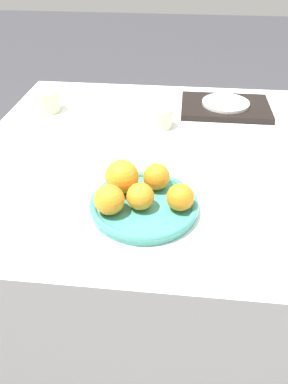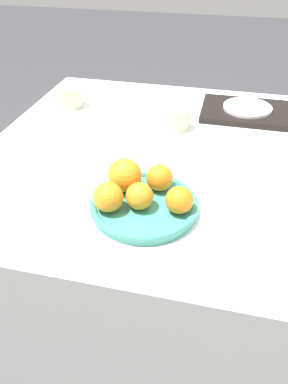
# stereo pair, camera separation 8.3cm
# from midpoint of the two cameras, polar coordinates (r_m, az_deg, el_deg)

# --- Properties ---
(ground_plane) EXTENTS (12.00, 12.00, 0.00)m
(ground_plane) POSITION_cam_midpoint_polar(r_m,az_deg,el_deg) (1.61, 3.88, -18.20)
(ground_plane) COLOR #38383D
(table) EXTENTS (1.28, 1.03, 0.76)m
(table) POSITION_cam_midpoint_polar(r_m,az_deg,el_deg) (1.32, 4.55, -8.45)
(table) COLOR white
(table) RESTS_ON ground_plane
(fruit_platter) EXTENTS (0.25, 0.25, 0.03)m
(fruit_platter) POSITION_cam_midpoint_polar(r_m,az_deg,el_deg) (0.85, -2.79, -2.07)
(fruit_platter) COLOR teal
(fruit_platter) RESTS_ON table
(orange_0) EXTENTS (0.06, 0.06, 0.06)m
(orange_0) POSITION_cam_midpoint_polar(r_m,az_deg,el_deg) (0.82, -3.47, -0.77)
(orange_0) COLOR orange
(orange_0) RESTS_ON fruit_platter
(orange_1) EXTENTS (0.06, 0.06, 0.06)m
(orange_1) POSITION_cam_midpoint_polar(r_m,az_deg,el_deg) (0.81, 2.66, -0.92)
(orange_1) COLOR orange
(orange_1) RESTS_ON fruit_platter
(orange_2) EXTENTS (0.08, 0.08, 0.08)m
(orange_2) POSITION_cam_midpoint_polar(r_m,az_deg,el_deg) (0.87, -6.14, 2.25)
(orange_2) COLOR orange
(orange_2) RESTS_ON fruit_platter
(orange_3) EXTENTS (0.06, 0.06, 0.06)m
(orange_3) POSITION_cam_midpoint_polar(r_m,az_deg,el_deg) (0.88, -0.79, 2.25)
(orange_3) COLOR orange
(orange_3) RESTS_ON fruit_platter
(orange_4) EXTENTS (0.07, 0.07, 0.07)m
(orange_4) POSITION_cam_midpoint_polar(r_m,az_deg,el_deg) (0.81, -8.23, -1.28)
(orange_4) COLOR orange
(orange_4) RESTS_ON fruit_platter
(serving_tray) EXTENTS (0.30, 0.22, 0.02)m
(serving_tray) POSITION_cam_midpoint_polar(r_m,az_deg,el_deg) (1.36, 10.53, 12.57)
(serving_tray) COLOR black
(serving_tray) RESTS_ON table
(side_plate) EXTENTS (0.16, 0.16, 0.01)m
(side_plate) POSITION_cam_midpoint_polar(r_m,az_deg,el_deg) (1.35, 10.60, 13.15)
(side_plate) COLOR white
(side_plate) RESTS_ON serving_tray
(cup_0) EXTENTS (0.08, 0.08, 0.06)m
(cup_0) POSITION_cam_midpoint_polar(r_m,az_deg,el_deg) (1.21, 0.52, 11.22)
(cup_0) COLOR #B7CC9E
(cup_0) RESTS_ON table
(cup_2) EXTENTS (0.09, 0.09, 0.07)m
(cup_2) POSITION_cam_midpoint_polar(r_m,az_deg,el_deg) (1.37, -16.27, 13.11)
(cup_2) COLOR #B7CC9E
(cup_2) RESTS_ON table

